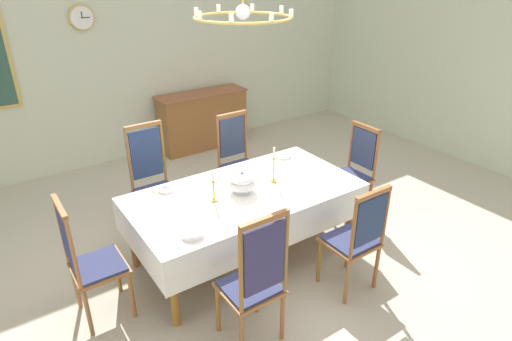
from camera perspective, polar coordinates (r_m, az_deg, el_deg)
The scene contains 22 objects.
ground at distance 4.57m, azimuth -0.99°, elevation -11.56°, with size 8.14×6.37×0.04m, color #B8B3A2.
back_wall at distance 6.69m, azimuth -17.01°, elevation 14.17°, with size 8.14×0.08×3.04m, color beige.
right_wall at distance 6.91m, azimuth 29.42°, elevation 12.39°, with size 0.08×6.37×3.04m, color silver.
dining_table at distance 4.22m, azimuth -1.45°, elevation -3.60°, with size 2.21×1.15×0.75m.
tablecloth at distance 4.22m, azimuth -1.45°, elevation -3.70°, with size 2.23×1.17×0.35m.
chair_south_a at distance 3.32m, azimuth -0.16°, elevation -14.29°, with size 0.44×0.42×1.23m.
chair_north_a at distance 4.82m, azimuth -13.46°, elevation -1.25°, with size 0.44×0.42×1.23m.
chair_south_b at distance 3.95m, azimuth 13.11°, elevation -8.61°, with size 0.44×0.42×1.09m.
chair_north_b at distance 5.25m, azimuth -2.40°, elevation 1.47°, with size 0.44×0.42×1.15m.
chair_head_west at distance 3.81m, azimuth -21.27°, elevation -10.97°, with size 0.42×0.44×1.15m.
chair_head_east at distance 5.15m, azimuth 12.80°, elevation 0.07°, with size 0.42×0.44×1.10m.
soup_tureen at distance 4.11m, azimuth -1.86°, elevation -1.57°, with size 0.26×0.26×0.21m.
candlestick_west at distance 3.97m, azimuth -5.63°, elevation -2.47°, with size 0.07×0.07×0.31m.
candlestick_east at distance 4.28m, azimuth 2.36°, elevation 0.33°, with size 0.07×0.07×0.37m.
bowl_near_left at distance 4.26m, azimuth -11.83°, elevation -2.44°, with size 0.16×0.16×0.03m.
bowl_near_right at distance 4.90m, azimuth 3.63°, elevation 2.00°, with size 0.17×0.17×0.03m.
bowl_far_left at distance 3.55m, azimuth -8.39°, elevation -8.16°, with size 0.19×0.19×0.05m.
spoon_primary at distance 4.25m, azimuth -13.30°, elevation -2.83°, with size 0.03×0.18×0.01m.
spoon_secondary at distance 4.99m, azimuth 4.51°, elevation 2.27°, with size 0.03×0.18×0.01m.
sideboard at distance 7.05m, azimuth -7.07°, elevation 6.65°, with size 1.44×0.48×0.90m.
mounted_clock at distance 6.40m, azimuth -22.08°, elevation 18.24°, with size 0.32×0.06×0.32m.
chandelier at distance 3.69m, azimuth -1.75°, elevation 19.71°, with size 0.82×0.82×0.66m.
Camera 1 is at (-1.98, -3.04, 2.76)m, focal length 30.24 mm.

